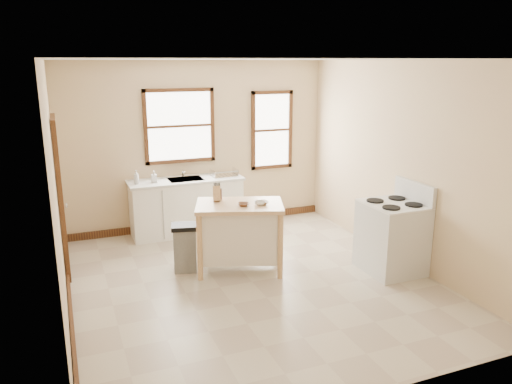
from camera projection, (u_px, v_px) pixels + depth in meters
floor at (252, 282)px, 6.49m from camera, size 5.00×5.00×0.00m
ceiling at (252, 59)px, 5.77m from camera, size 5.00×5.00×0.00m
wall_back at (198, 146)px, 8.37m from camera, size 4.50×0.04×2.80m
wall_left at (56, 195)px, 5.32m from camera, size 0.04×5.00×2.80m
wall_right at (402, 163)px, 6.94m from camera, size 0.04×5.00×2.80m
window_main at (180, 126)px, 8.16m from camera, size 1.17×0.06×1.22m
window_side at (272, 130)px, 8.79m from camera, size 0.77×0.06×1.37m
door_left at (61, 196)px, 6.59m from camera, size 0.06×0.90×2.10m
baseboard_back at (200, 222)px, 8.69m from camera, size 4.50×0.04×0.12m
baseboard_left at (71, 308)px, 5.67m from camera, size 0.04×5.00×0.12m
sink_counter at (187, 206)px, 8.24m from camera, size 1.86×0.62×0.92m
faucet at (183, 170)px, 8.25m from camera, size 0.03×0.03×0.22m
soap_bottle_a at (136, 177)px, 7.77m from camera, size 0.11×0.11×0.22m
soap_bottle_b at (154, 177)px, 7.88m from camera, size 0.09×0.09×0.18m
dish_rack at (224, 173)px, 8.30m from camera, size 0.50×0.43×0.11m
kitchen_island at (240, 237)px, 6.76m from camera, size 1.32×1.07×0.94m
knife_block at (217, 194)px, 6.74m from camera, size 0.12×0.12×0.20m
pepper_grinder at (220, 194)px, 6.83m from camera, size 0.05×0.05×0.15m
bowl_a at (244, 204)px, 6.54m from camera, size 0.21×0.21×0.04m
bowl_b at (262, 203)px, 6.61m from camera, size 0.19×0.19×0.04m
bowl_c at (260, 203)px, 6.58m from camera, size 0.19×0.19×0.05m
trash_bin at (185, 248)px, 6.76m from camera, size 0.40×0.36×0.66m
gas_stove at (392, 228)px, 6.69m from camera, size 0.77×0.78×1.23m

